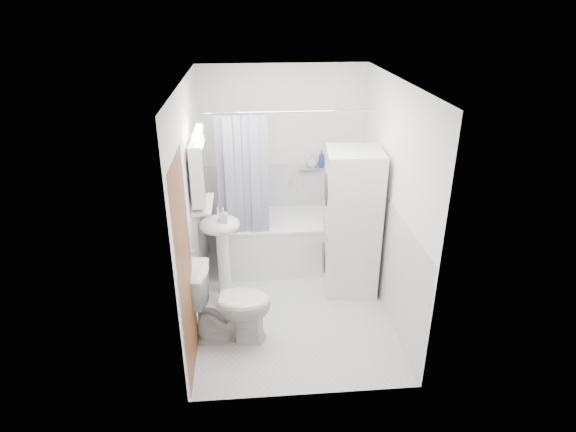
{
  "coord_description": "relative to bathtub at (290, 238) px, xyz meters",
  "views": [
    {
      "loc": [
        -0.43,
        -4.37,
        3.09
      ],
      "look_at": [
        -0.04,
        0.15,
        1.01
      ],
      "focal_mm": 30.0,
      "sensor_mm": 36.0,
      "label": 1
    }
  ],
  "objects": [
    {
      "name": "soap_pump",
      "position": [
        -0.76,
        -0.67,
        0.6
      ],
      "size": [
        0.08,
        0.17,
        0.08
      ],
      "primitive_type": "imported",
      "color": "gray",
      "rests_on": "sink"
    },
    {
      "name": "shampoo_b",
      "position": [
        0.42,
        0.32,
        0.85
      ],
      "size": [
        0.08,
        0.21,
        0.08
      ],
      "primitive_type": "imported",
      "color": "navy",
      "rests_on": "shower_caddy"
    },
    {
      "name": "sink",
      "position": [
        -0.8,
        -0.58,
        0.35
      ],
      "size": [
        0.44,
        0.37,
        1.04
      ],
      "color": "white",
      "rests_on": "ground"
    },
    {
      "name": "toilet",
      "position": [
        -0.7,
        -1.4,
        0.04
      ],
      "size": [
        0.84,
        0.52,
        0.79
      ],
      "primitive_type": "imported",
      "rotation": [
        0.0,
        0.0,
        1.48
      ],
      "color": "white",
      "rests_on": "ground"
    },
    {
      "name": "bathtub",
      "position": [
        0.0,
        0.0,
        0.0
      ],
      "size": [
        1.67,
        0.79,
        0.63
      ],
      "color": "white",
      "rests_on": "ground"
    },
    {
      "name": "shampoo_a",
      "position": [
        0.3,
        0.32,
        0.88
      ],
      "size": [
        0.13,
        0.17,
        0.13
      ],
      "primitive_type": "imported",
      "color": "gray",
      "rests_on": "shower_caddy"
    },
    {
      "name": "shower_curtain",
      "position": [
        -0.55,
        -0.33,
        0.9
      ],
      "size": [
        0.55,
        0.02,
        1.45
      ],
      "color": "#151B4A",
      "rests_on": "curtain_rod"
    },
    {
      "name": "tub_spout",
      "position": [
        0.2,
        0.33,
        0.6
      ],
      "size": [
        0.04,
        0.12,
        0.04
      ],
      "primitive_type": "cylinder",
      "rotation": [
        1.57,
        0.0,
        0.0
      ],
      "color": "silver",
      "rests_on": "room_walls"
    },
    {
      "name": "shelf",
      "position": [
        -0.94,
        -0.82,
        0.85
      ],
      "size": [
        0.18,
        0.54,
        0.02
      ],
      "primitive_type": "cube",
      "color": "silver",
      "rests_on": "room_walls"
    },
    {
      "name": "room_walls",
      "position": [
        -0.05,
        -0.92,
        1.14
      ],
      "size": [
        2.6,
        2.6,
        2.6
      ],
      "color": "white",
      "rests_on": "ground"
    },
    {
      "name": "shelf_cup",
      "position": [
        -0.94,
        -0.7,
        0.91
      ],
      "size": [
        0.1,
        0.09,
        0.1
      ],
      "primitive_type": "imported",
      "color": "gray",
      "rests_on": "shelf"
    },
    {
      "name": "shower_caddy",
      "position": [
        0.25,
        0.32,
        0.8
      ],
      "size": [
        0.22,
        0.06,
        0.02
      ],
      "primitive_type": "cube",
      "color": "silver",
      "rests_on": "room_walls"
    },
    {
      "name": "towel",
      "position": [
        -0.99,
        -0.17,
        0.92
      ],
      "size": [
        0.07,
        0.34,
        0.82
      ],
      "color": "maroon",
      "rests_on": "room_walls"
    },
    {
      "name": "shelf_bottle",
      "position": [
        -0.94,
        -0.97,
        0.9
      ],
      "size": [
        0.07,
        0.18,
        0.07
      ],
      "primitive_type": "imported",
      "color": "gray",
      "rests_on": "shelf"
    },
    {
      "name": "wainscot",
      "position": [
        -0.05,
        -0.63,
        0.25
      ],
      "size": [
        1.98,
        2.58,
        2.58
      ],
      "color": "white",
      "rests_on": "ground"
    },
    {
      "name": "medicine_cabinet",
      "position": [
        -0.96,
        -0.82,
        1.21
      ],
      "size": [
        0.13,
        0.5,
        0.71
      ],
      "color": "white",
      "rests_on": "room_walls"
    },
    {
      "name": "curtain_rod",
      "position": [
        0.0,
        -0.33,
        1.65
      ],
      "size": [
        1.85,
        0.02,
        0.02
      ],
      "primitive_type": "cylinder",
      "rotation": [
        0.0,
        1.57,
        0.0
      ],
      "color": "silver",
      "rests_on": "room_walls"
    },
    {
      "name": "door",
      "position": [
        -1.0,
        -1.47,
        0.65
      ],
      "size": [
        0.05,
        2.0,
        2.0
      ],
      "color": "brown",
      "rests_on": "ground"
    },
    {
      "name": "floor",
      "position": [
        -0.05,
        -0.92,
        -0.35
      ],
      "size": [
        2.6,
        2.6,
        0.0
      ],
      "primitive_type": "plane",
      "color": "silver",
      "rests_on": "ground"
    },
    {
      "name": "washer_dryer",
      "position": [
        0.63,
        -0.6,
        0.47
      ],
      "size": [
        0.64,
        0.63,
        1.64
      ],
      "rotation": [
        0.0,
        0.0,
        -0.09
      ],
      "color": "white",
      "rests_on": "ground"
    }
  ]
}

